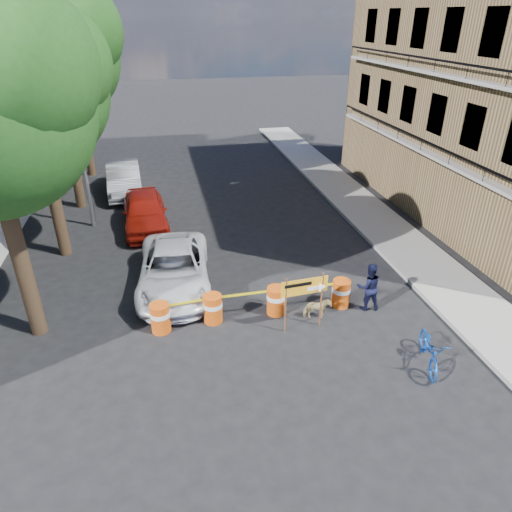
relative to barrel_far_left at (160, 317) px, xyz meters
name	(u,v)px	position (x,y,z in m)	size (l,w,h in m)	color
ground	(284,343)	(3.33, -1.30, -0.47)	(120.00, 120.00, 0.00)	black
sidewalk_east	(389,233)	(9.53, 4.70, -0.40)	(2.40, 40.00, 0.15)	gray
tree_mid_a	(32,89)	(-3.40, 5.71, 5.53)	(5.25, 5.00, 8.68)	#332316
tree_mid_b	(54,54)	(-3.40, 10.71, 6.24)	(5.67, 5.40, 9.62)	#332316
tree_far	(73,57)	(-3.41, 15.71, 5.74)	(5.04, 4.80, 8.84)	#332316
streetlamp	(77,123)	(-2.60, 8.20, 3.90)	(1.25, 0.18, 8.00)	gray
barrel_far_left	(160,317)	(0.00, 0.00, 0.00)	(0.58, 0.58, 0.90)	#C4430B
barrel_mid_left	(213,308)	(1.53, 0.15, 0.00)	(0.58, 0.58, 0.90)	#C4430B
barrel_mid_right	(276,300)	(3.47, 0.18, 0.00)	(0.58, 0.58, 0.90)	#C4430B
barrel_far_right	(341,293)	(5.56, 0.15, 0.00)	(0.58, 0.58, 0.90)	#C4430B
detour_sign	(310,290)	(4.21, -0.75, 0.83)	(1.39, 0.27, 1.79)	#592D19
pedestrian	(369,287)	(6.32, -0.16, 0.31)	(0.76, 0.59, 1.56)	black
bicycle	(433,336)	(6.80, -2.91, 0.45)	(0.64, 0.97, 1.84)	#1549B2
dog	(317,309)	(4.62, -0.35, -0.13)	(0.37, 0.80, 0.68)	tan
suv_white	(174,269)	(0.53, 2.33, 0.22)	(2.29, 4.96, 1.38)	white
sedan_red	(145,211)	(-0.42, 7.53, 0.29)	(1.80, 4.46, 1.52)	maroon
sedan_silver	(124,179)	(-1.47, 12.20, 0.29)	(1.61, 4.60, 1.52)	#A3A4AA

